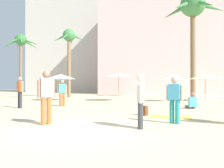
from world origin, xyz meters
TOP-DOWN VIEW (x-y plane):
  - ground at (0.00, 0.00)m, footprint 120.00×120.00m
  - hotel_pink at (7.69, 30.08)m, footprint 22.38×8.43m
  - hotel_tower_gray at (-11.10, 37.89)m, footprint 14.12×8.51m
  - palm_tree_far_left at (-5.33, 17.62)m, footprint 3.92×3.83m
  - palm_tree_left at (7.71, 17.53)m, footprint 6.49×6.49m
  - palm_tree_center at (-10.91, 17.85)m, footprint 4.22×3.86m
  - cafe_umbrella_0 at (-4.53, 12.38)m, footprint 2.59×2.59m
  - cafe_umbrella_1 at (7.53, 12.89)m, footprint 2.74×2.74m
  - cafe_umbrella_2 at (0.41, 12.46)m, footprint 2.66×2.66m
  - cafe_umbrella_3 at (4.84, 12.15)m, footprint 2.20×2.20m
  - beach_towel at (3.22, 2.99)m, footprint 1.87×1.32m
  - backpack at (2.15, 3.39)m, footprint 0.35×0.35m
  - person_mid_right at (1.92, 0.33)m, footprint 0.24×0.60m
  - person_near_right at (3.11, 1.35)m, footprint 0.57×0.38m
  - person_near_left at (-1.21, 0.73)m, footprint 0.51×0.48m
  - person_far_left at (4.93, 6.63)m, footprint 0.46×0.98m
  - person_mid_center at (-2.79, 7.37)m, footprint 0.59×0.36m
  - person_far_right at (-4.82, 5.94)m, footprint 0.53×0.45m

SIDE VIEW (x-z plane):
  - ground at x=0.00m, z-range 0.00..0.00m
  - beach_towel at x=3.22m, z-range 0.00..0.01m
  - backpack at x=2.15m, z-range -0.01..0.41m
  - person_far_left at x=4.93m, z-range -0.14..0.78m
  - person_near_right at x=3.11m, z-range 0.08..1.70m
  - person_mid_center at x=-2.79m, z-range 0.08..1.74m
  - person_mid_right at x=1.92m, z-range 0.08..1.74m
  - person_near_left at x=-1.21m, z-range 0.09..1.89m
  - person_far_right at x=-4.82m, z-range 0.09..1.89m
  - cafe_umbrella_3 at x=4.84m, z-range 0.86..3.07m
  - cafe_umbrella_1 at x=7.53m, z-range 0.91..3.15m
  - cafe_umbrella_0 at x=-4.53m, z-range 0.92..3.18m
  - cafe_umbrella_2 at x=0.41m, z-range 0.97..3.34m
  - palm_tree_center at x=-10.91m, z-range 2.16..9.20m
  - palm_tree_far_left at x=-5.33m, z-range 2.17..9.58m
  - hotel_pink at x=7.69m, z-range 0.00..13.70m
  - palm_tree_left at x=7.71m, z-range 3.56..14.46m
  - hotel_tower_gray at x=-11.10m, z-range 0.00..22.94m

